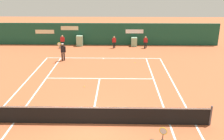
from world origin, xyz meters
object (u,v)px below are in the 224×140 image
Objects in this scene: tennis_ball_mid_court at (84,87)px; ball_kid_centre_post at (146,41)px; player_on_baseline at (63,50)px; ball_kid_left_post at (63,41)px; ball_kid_right_post at (114,41)px; tennis_ball_near_service_line at (135,63)px.

ball_kid_centre_post is at bearing 63.96° from tennis_ball_mid_court.
ball_kid_left_post is at bearing -83.30° from player_on_baseline.
ball_kid_centre_post is (7.90, 4.68, -0.22)m from player_on_baseline.
player_on_baseline is 4.78m from ball_kid_left_post.
ball_kid_centre_post reaches higher than ball_kid_right_post.
ball_kid_centre_post is at bearing 173.13° from ball_kid_left_post.
tennis_ball_mid_court is at bearing 70.05° from ball_kid_centre_post.
ball_kid_right_post reaches higher than tennis_ball_mid_court.
player_on_baseline is 1.41× the size of ball_kid_centre_post.
tennis_ball_mid_court is (-5.25, -10.75, -0.71)m from ball_kid_centre_post.
player_on_baseline is at bearing 94.88° from ball_kid_left_post.
tennis_ball_near_service_line is at bearing 170.13° from player_on_baseline.
ball_kid_centre_post is at bearing 170.94° from ball_kid_right_post.
player_on_baseline reaches higher than ball_kid_centre_post.
ball_kid_left_post is 20.12× the size of tennis_ball_near_service_line.
ball_kid_left_post is at bearing 108.65° from tennis_ball_mid_court.
ball_kid_left_post is 9.13m from tennis_ball_near_service_line.
ball_kid_left_post reaches higher than tennis_ball_mid_court.
ball_kid_right_post is 10.93m from tennis_ball_mid_court.
player_on_baseline reaches higher than ball_kid_right_post.
ball_kid_right_post is at bearing 110.24° from tennis_ball_near_service_line.
tennis_ball_near_service_line is at bearing 138.10° from ball_kid_left_post.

